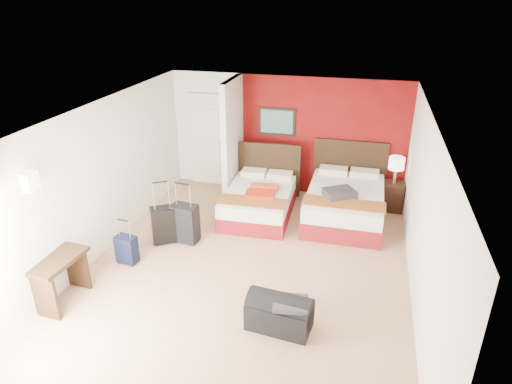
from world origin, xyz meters
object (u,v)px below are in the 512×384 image
(duffel_bag, at_px, (279,314))
(nightstand, at_px, (392,196))
(suitcase_charcoal, at_px, (185,224))
(table_lamp, at_px, (396,170))
(bed_right, at_px, (345,205))
(suitcase_navy, at_px, (127,251))
(desk, at_px, (62,280))
(suitcase_black, at_px, (164,226))
(bed_left, at_px, (259,203))
(red_suitcase_open, at_px, (262,191))

(duffel_bag, bearing_deg, nightstand, 75.83)
(suitcase_charcoal, height_order, duffel_bag, suitcase_charcoal)
(table_lamp, bearing_deg, suitcase_charcoal, -148.19)
(bed_right, xyz_separation_m, table_lamp, (0.89, 0.66, 0.54))
(suitcase_navy, bearing_deg, desk, -102.27)
(suitcase_black, bearing_deg, suitcase_navy, -143.82)
(table_lamp, bearing_deg, nightstand, 0.00)
(duffel_bag, bearing_deg, suitcase_black, 151.71)
(bed_left, bearing_deg, red_suitcase_open, -46.90)
(bed_left, height_order, bed_right, bed_right)
(suitcase_black, distance_m, suitcase_charcoal, 0.36)
(nightstand, distance_m, suitcase_black, 4.52)
(table_lamp, relative_size, suitcase_navy, 1.17)
(bed_left, distance_m, desk, 3.86)
(bed_right, xyz_separation_m, suitcase_black, (-2.99, -1.65, 0.01))
(suitcase_charcoal, distance_m, duffel_bag, 2.71)
(table_lamp, height_order, duffel_bag, table_lamp)
(red_suitcase_open, xyz_separation_m, nightstand, (2.44, 1.00, -0.29))
(suitcase_black, bearing_deg, red_suitcase_open, 10.37)
(bed_left, relative_size, nightstand, 3.08)
(suitcase_navy, height_order, desk, desk)
(bed_right, bearing_deg, suitcase_navy, -143.46)
(suitcase_navy, distance_m, desk, 1.18)
(bed_right, relative_size, desk, 2.39)
(red_suitcase_open, distance_m, suitcase_navy, 2.74)
(suitcase_black, xyz_separation_m, suitcase_navy, (-0.31, -0.76, -0.09))
(red_suitcase_open, distance_m, suitcase_black, 1.97)
(suitcase_navy, bearing_deg, suitcase_black, 74.73)
(bed_left, relative_size, suitcase_charcoal, 2.65)
(duffel_bag, bearing_deg, red_suitcase_open, 114.07)
(nightstand, distance_m, suitcase_navy, 5.20)
(bed_left, bearing_deg, desk, -123.81)
(suitcase_charcoal, bearing_deg, nightstand, 38.84)
(duffel_bag, bearing_deg, bed_left, 115.22)
(bed_right, bearing_deg, red_suitcase_open, -167.11)
(red_suitcase_open, height_order, suitcase_charcoal, suitcase_charcoal)
(table_lamp, xyz_separation_m, desk, (-4.58, -4.18, -0.49))
(suitcase_black, xyz_separation_m, suitcase_charcoal, (0.34, 0.11, 0.02))
(table_lamp, bearing_deg, duffel_bag, -110.70)
(suitcase_black, relative_size, suitcase_charcoal, 0.95)
(red_suitcase_open, height_order, suitcase_black, suitcase_black)
(bed_left, distance_m, duffel_bag, 3.24)
(duffel_bag, xyz_separation_m, desk, (-3.08, -0.21, 0.14))
(nightstand, height_order, suitcase_charcoal, suitcase_charcoal)
(desk, bearing_deg, suitcase_black, 74.08)
(suitcase_black, bearing_deg, duffel_bag, -66.53)
(red_suitcase_open, xyz_separation_m, table_lamp, (2.44, 1.00, 0.27))
(suitcase_charcoal, bearing_deg, suitcase_black, -154.59)
(suitcase_black, bearing_deg, nightstand, -0.96)
(bed_right, height_order, table_lamp, table_lamp)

